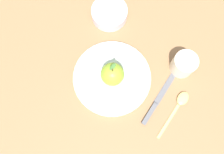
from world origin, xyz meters
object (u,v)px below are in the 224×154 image
at_px(side_bowl, 109,13).
at_px(cup, 184,64).
at_px(apple, 112,74).
at_px(dinner_plate, 112,78).
at_px(spoon, 180,103).
at_px(knife, 157,102).

distance_m(side_bowl, cup, 0.30).
xyz_separation_m(apple, cup, (0.06, -0.22, -0.02)).
bearing_deg(dinner_plate, apple, -135.09).
bearing_deg(spoon, knife, 91.10).
height_order(cup, spoon, cup).
xyz_separation_m(side_bowl, knife, (-0.29, -0.18, -0.02)).
height_order(dinner_plate, knife, dinner_plate).
relative_size(apple, side_bowl, 0.71).
bearing_deg(dinner_plate, spoon, -106.49).
relative_size(dinner_plate, cup, 3.35).
height_order(apple, spoon, apple).
xyz_separation_m(apple, spoon, (-0.06, -0.22, -0.05)).
bearing_deg(knife, cup, -31.75).
relative_size(dinner_plate, apple, 2.85).
distance_m(dinner_plate, apple, 0.04).
relative_size(apple, cup, 1.18).
xyz_separation_m(dinner_plate, cup, (0.06, -0.22, 0.03)).
bearing_deg(spoon, cup, -1.65).
xyz_separation_m(knife, spoon, (0.00, -0.07, 0.00)).
distance_m(dinner_plate, spoon, 0.23).
distance_m(knife, spoon, 0.07).
distance_m(cup, knife, 0.15).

